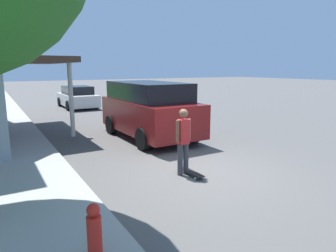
# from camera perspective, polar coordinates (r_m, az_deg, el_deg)

# --- Properties ---
(ground_plane) EXTENTS (120.00, 120.00, 0.00)m
(ground_plane) POSITION_cam_1_polar(r_m,az_deg,el_deg) (7.68, 5.73, -8.79)
(ground_plane) COLOR #54514F
(sidewalk) EXTENTS (1.80, 80.00, 0.10)m
(sidewalk) POSITION_cam_1_polar(r_m,az_deg,el_deg) (12.06, -26.72, -2.35)
(sidewalk) COLOR #9E9E99
(sidewalk) RESTS_ON ground_plane
(suv_parked) EXTENTS (2.21, 4.61, 2.08)m
(suv_parked) POSITION_cam_1_polar(r_m,az_deg,el_deg) (11.15, -3.64, 3.25)
(suv_parked) COLOR maroon
(suv_parked) RESTS_ON ground_plane
(car_down_street) EXTENTS (1.98, 4.13, 1.42)m
(car_down_street) POSITION_cam_1_polar(r_m,az_deg,el_deg) (20.77, -16.87, 5.23)
(car_down_street) COLOR silver
(car_down_street) RESTS_ON ground_plane
(skateboarder) EXTENTS (0.41, 0.22, 1.63)m
(skateboarder) POSITION_cam_1_polar(r_m,az_deg,el_deg) (7.26, 2.93, -2.47)
(skateboarder) COLOR #38383D
(skateboarder) RESTS_ON ground_plane
(skateboard) EXTENTS (0.20, 0.84, 0.10)m
(skateboard) POSITION_cam_1_polar(r_m,az_deg,el_deg) (7.42, 4.54, -8.81)
(skateboard) COLOR black
(skateboard) RESTS_ON ground_plane
(fire_hydrant) EXTENTS (0.20, 0.20, 0.75)m
(fire_hydrant) POSITION_cam_1_polar(r_m,az_deg,el_deg) (4.34, -13.86, -18.79)
(fire_hydrant) COLOR red
(fire_hydrant) RESTS_ON sidewalk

